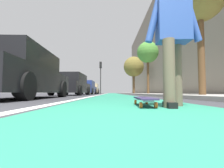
{
  "coord_description": "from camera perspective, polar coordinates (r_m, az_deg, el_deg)",
  "views": [
    {
      "loc": [
        -0.75,
        0.26,
        0.18
      ],
      "look_at": [
        9.64,
        0.2,
        0.76
      ],
      "focal_mm": 25.07,
      "sensor_mm": 36.0,
      "label": 1
    }
  ],
  "objects": [
    {
      "name": "parked_car_end",
      "position": [
        23.58,
        -7.07,
        -1.82
      ],
      "size": [
        4.64,
        1.95,
        1.5
      ],
      "color": "tan",
      "rests_on": "ground"
    },
    {
      "name": "street_tree_mid",
      "position": [
        14.57,
        12.9,
        11.08
      ],
      "size": [
        1.9,
        1.9,
        4.74
      ],
      "color": "brown",
      "rests_on": "ground"
    },
    {
      "name": "parked_car_near",
      "position": [
        5.55,
        -30.28,
        2.76
      ],
      "size": [
        4.55,
        2.02,
        1.48
      ],
      "color": "black",
      "rests_on": "ground"
    },
    {
      "name": "skateboard",
      "position": [
        2.15,
        11.62,
        -5.39
      ],
      "size": [
        0.85,
        0.24,
        0.11
      ],
      "color": "orange",
      "rests_on": "ground"
    },
    {
      "name": "lane_stripe_white",
      "position": [
        20.77,
        -2.85,
        -3.66
      ],
      "size": [
        52.0,
        0.16,
        0.01
      ],
      "primitive_type": "cube",
      "color": "silver",
      "rests_on": "ground"
    },
    {
      "name": "building_facade",
      "position": [
        24.45,
        15.0,
        11.94
      ],
      "size": [
        40.0,
        1.2,
        13.02
      ],
      "primitive_type": "cube",
      "color": "gray",
      "rests_on": "ground"
    },
    {
      "name": "bike_lane_paint",
      "position": [
        24.75,
        0.28,
        -3.58
      ],
      "size": [
        56.0,
        2.05,
        0.0
      ],
      "primitive_type": "cube",
      "color": "#288466",
      "rests_on": "ground"
    },
    {
      "name": "street_tree_far",
      "position": [
        22.92,
        7.93,
        6.24
      ],
      "size": [
        2.9,
        2.9,
        5.38
      ],
      "color": "brown",
      "rests_on": "ground"
    },
    {
      "name": "sidewalk_curb",
      "position": [
        19.11,
        10.77,
        -3.5
      ],
      "size": [
        52.0,
        3.2,
        0.11
      ],
      "primitive_type": "cube",
      "color": "#9E9B93",
      "rests_on": "ground"
    },
    {
      "name": "traffic_light",
      "position": [
        19.62,
        -4.18,
        4.51
      ],
      "size": [
        0.33,
        0.28,
        4.04
      ],
      "color": "#2D2D2D",
      "rests_on": "ground"
    },
    {
      "name": "parked_car_far",
      "position": [
        17.77,
        -9.23,
        -1.41
      ],
      "size": [
        4.47,
        1.95,
        1.48
      ],
      "color": "navy",
      "rests_on": "ground"
    },
    {
      "name": "skater_person",
      "position": [
        2.24,
        21.28,
        16.85
      ],
      "size": [
        0.45,
        0.72,
        1.64
      ],
      "color": "brown",
      "rests_on": "ground"
    },
    {
      "name": "ground_plane",
      "position": [
        10.75,
        1.07,
        -4.13
      ],
      "size": [
        80.0,
        80.0,
        0.0
      ],
      "primitive_type": "plane",
      "color": "#38383D"
    },
    {
      "name": "parked_car_mid",
      "position": [
        11.31,
        -14.48,
        -0.39
      ],
      "size": [
        4.63,
        2.1,
        1.48
      ],
      "color": "black",
      "rests_on": "ground"
    }
  ]
}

